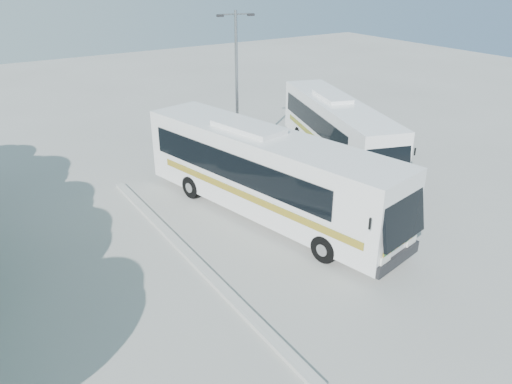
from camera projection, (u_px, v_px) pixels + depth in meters
ground at (267, 263)px, 19.02m from camera, size 100.00×100.00×0.00m
kerb_divider at (189, 255)px, 19.38m from camera, size 0.40×16.00×0.15m
coach_main at (267, 172)px, 21.81m from camera, size 5.44×13.83×3.77m
coach_adjacent at (338, 129)px, 28.32m from camera, size 6.09×12.16×3.34m
lamppost at (237, 82)px, 26.96m from camera, size 1.99×0.68×8.22m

